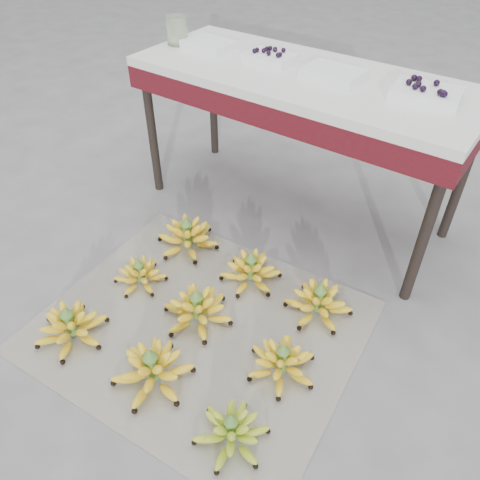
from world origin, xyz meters
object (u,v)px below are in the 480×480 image
Objects in this scene: bunch_front_left at (71,327)px; tray_left at (270,57)px; newspaper_mat at (200,326)px; bunch_mid_left at (140,275)px; bunch_front_right at (231,431)px; tray_right at (333,73)px; bunch_back_left at (188,237)px; glass_jar at (177,30)px; bunch_mid_center at (197,310)px; tray_far_left at (209,45)px; bunch_back_center at (251,271)px; tray_far_right at (426,93)px; vendor_table at (302,91)px; bunch_front_center at (152,370)px; bunch_mid_right at (282,362)px; bunch_back_right at (319,303)px.

bunch_front_left is 1.64× the size of tray_left.
bunch_mid_left is (-0.38, 0.04, 0.05)m from newspaper_mat.
bunch_front_right is at bearing -38.56° from newspaper_mat.
bunch_front_left is 1.52m from tray_right.
tray_right reaches higher than bunch_back_left.
glass_jar is (-0.82, 0.89, 0.82)m from newspaper_mat.
tray_far_left reaches higher than bunch_mid_center.
newspaper_mat is at bearing -28.66° from bunch_mid_left.
bunch_back_center is 1.03m from tray_far_right.
tray_far_left reaches higher than bunch_front_right.
bunch_front_right reaches higher than newspaper_mat.
tray_far_right reaches higher than vendor_table.
newspaper_mat is 9.40× the size of glass_jar.
bunch_mid_center is 0.23× the size of vendor_table.
bunch_front_center is 1.43m from tray_right.
bunch_back_left is at bearing 154.17° from bunch_front_right.
bunch_mid_left is 0.19× the size of vendor_table.
tray_left is (0.07, 0.91, 0.73)m from bunch_mid_left.
vendor_table is 0.73m from glass_jar.
bunch_front_left is 0.41m from bunch_front_center.
bunch_front_center is at bearing -61.20° from tray_far_left.
bunch_front_left is at bearing -93.30° from tray_left.
bunch_mid_center is at bearing -112.34° from bunch_back_center.
tray_far_left is 0.68m from tray_right.
bunch_front_center is at bearing -84.91° from newspaper_mat.
tray_left is (0.06, 0.60, 0.71)m from bunch_back_left.
newspaper_mat is 1.46m from glass_jar.
bunch_front_right is 0.84× the size of bunch_mid_center.
bunch_mid_right is (0.36, 0.31, -0.01)m from bunch_front_center.
tray_far_left is 0.89× the size of tray_far_right.
bunch_back_right is 0.20× the size of vendor_table.
bunch_back_center is at bearing 135.35° from bunch_front_right.
bunch_front_right is 2.34× the size of glass_jar.
bunch_back_left reaches higher than bunch_mid_center.
bunch_mid_left is 1.21× the size of tray_far_left.
glass_jar is (-0.44, 1.23, 0.76)m from bunch_front_left.
tray_far_right is (0.79, 0.60, 0.72)m from bunch_back_left.
bunch_back_center is at bearing 83.29° from bunch_front_left.
vendor_table is at bearing 50.53° from bunch_mid_left.
tray_far_right is at bearing 2.33° from tray_right.
tray_far_left reaches higher than bunch_front_left.
bunch_front_right is at bearing -44.76° from glass_jar.
tray_right is at bearing 66.84° from bunch_mid_center.
bunch_mid_right is 1.21m from vendor_table.
bunch_back_center is at bearing 107.71° from bunch_front_center.
bunch_mid_center is 1.09m from vendor_table.
bunch_back_left reaches higher than newspaper_mat.
bunch_mid_center reaches higher than bunch_back_right.
glass_jar is at bearing 142.48° from bunch_front_center.
bunch_front_right is 1.00× the size of bunch_back_right.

